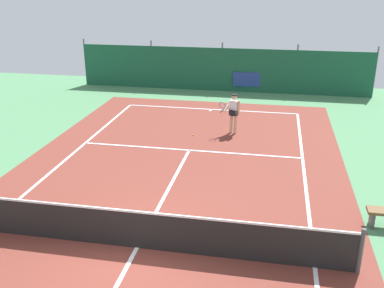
{
  "coord_description": "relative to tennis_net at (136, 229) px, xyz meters",
  "views": [
    {
      "loc": [
        2.96,
        -8.52,
        6.04
      ],
      "look_at": [
        0.42,
        4.76,
        0.9
      ],
      "focal_mm": 41.18,
      "sensor_mm": 36.0,
      "label": 1
    }
  ],
  "objects": [
    {
      "name": "ground_plane",
      "position": [
        0.0,
        0.0,
        -0.51
      ],
      "size": [
        36.0,
        36.0,
        0.0
      ],
      "primitive_type": "plane",
      "color": "#4C8456"
    },
    {
      "name": "court_surface",
      "position": [
        0.0,
        0.0,
        -0.51
      ],
      "size": [
        11.02,
        26.6,
        0.01
      ],
      "color": "brown",
      "rests_on": "ground"
    },
    {
      "name": "tennis_net",
      "position": [
        0.0,
        0.0,
        0.0
      ],
      "size": [
        10.12,
        0.1,
        1.1
      ],
      "color": "black",
      "rests_on": "ground"
    },
    {
      "name": "back_fence",
      "position": [
        -0.0,
        16.26,
        0.16
      ],
      "size": [
        16.3,
        0.98,
        2.7
      ],
      "color": "#195138",
      "rests_on": "ground"
    },
    {
      "name": "tennis_player",
      "position": [
        1.39,
        8.65,
        0.45
      ],
      "size": [
        0.86,
        0.63,
        1.64
      ],
      "rotation": [
        0.0,
        0.0,
        2.66
      ],
      "color": "#D8AD8C",
      "rests_on": "ground"
    },
    {
      "name": "tennis_ball_near_player",
      "position": [
        -0.17,
        8.02,
        -0.48
      ],
      "size": [
        0.07,
        0.07,
        0.07
      ],
      "primitive_type": "sphere",
      "color": "#CCDB33",
      "rests_on": "ground"
    },
    {
      "name": "parked_car",
      "position": [
        1.41,
        17.79,
        0.33
      ],
      "size": [
        2.25,
        4.32,
        1.68
      ],
      "rotation": [
        0.0,
        0.0,
        3.21
      ],
      "color": "navy",
      "rests_on": "ground"
    }
  ]
}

